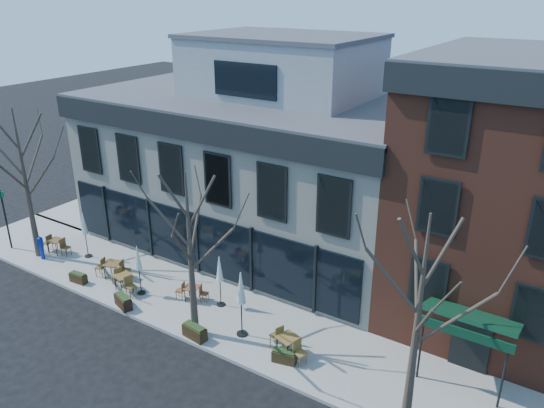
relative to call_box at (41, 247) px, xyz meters
The scene contains 23 objects.
ground 8.67m from the call_box, 22.75° to the left, with size 120.00×120.00×0.00m, color black.
sidewalk_front 11.29m from the call_box, ahead, with size 33.50×4.70×0.15m, color gray.
sidewalk_side 9.93m from the call_box, 109.45° to the left, with size 4.50×12.00×0.15m, color gray.
corner_building 12.25m from the call_box, 46.31° to the left, with size 18.39×10.39×11.10m.
red_brick_building 23.05m from the call_box, 21.65° to the left, with size 8.20×11.78×11.18m.
tree_corner 3.45m from the call_box, 166.18° to the left, with size 3.93×3.98×7.92m.
tree_mid 11.37m from the call_box, ahead, with size 3.50×3.55×7.04m.
tree_right 20.23m from the call_box, ahead, with size 3.72×3.77×7.48m.
sign_pole 2.83m from the call_box, behind, with size 0.50×0.10×3.40m.
call_box is the anchor object (origin of this frame).
cafe_set_0 0.86m from the call_box, 84.52° to the left, with size 1.84×0.81×0.95m.
cafe_set_1 4.68m from the call_box, ahead, with size 1.89×1.06×0.97m.
cafe_set_2 5.97m from the call_box, ahead, with size 1.87×0.89×0.96m.
cafe_set_3 9.31m from the call_box, ahead, with size 1.60×0.89×0.82m.
cafe_set_4 14.92m from the call_box, ahead, with size 1.92×1.00×0.99m.
umbrella_0 2.56m from the call_box, 39.29° to the left, with size 0.41×0.41×2.53m.
umbrella_1 6.94m from the call_box, ahead, with size 0.39×0.39×2.45m.
umbrella_2 10.75m from the call_box, ahead, with size 0.39×0.39×2.44m.
umbrella_3 12.74m from the call_box, ahead, with size 0.47×0.47×2.91m.
planter_0 3.63m from the call_box, ahead, with size 0.92×0.43×0.50m.
planter_1 7.09m from the call_box, ahead, with size 1.12×0.73×0.58m.
planter_2 11.23m from the call_box, ahead, with size 1.12×0.55×0.60m.
planter_3 15.04m from the call_box, ahead, with size 0.99×0.57×0.52m.
Camera 1 is at (15.61, -17.53, 13.40)m, focal length 35.00 mm.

